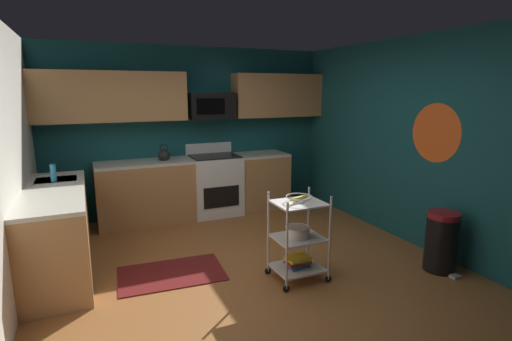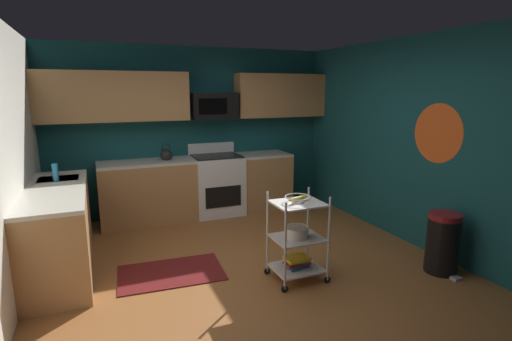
{
  "view_description": "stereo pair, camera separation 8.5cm",
  "coord_description": "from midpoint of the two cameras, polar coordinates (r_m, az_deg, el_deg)",
  "views": [
    {
      "loc": [
        -1.55,
        -3.64,
        1.94
      ],
      "look_at": [
        0.19,
        0.29,
        1.05
      ],
      "focal_mm": 27.31,
      "sensor_mm": 36.0,
      "label": 1
    },
    {
      "loc": [
        -1.47,
        -3.68,
        1.94
      ],
      "look_at": [
        0.19,
        0.29,
        1.05
      ],
      "focal_mm": 27.31,
      "sensor_mm": 36.0,
      "label": 2
    }
  ],
  "objects": [
    {
      "name": "floor",
      "position": [
        4.42,
        -1.29,
        -14.64
      ],
      "size": [
        4.4,
        4.8,
        0.04
      ],
      "primitive_type": "cube",
      "color": "#995B2D",
      "rests_on": "ground"
    },
    {
      "name": "wall_back",
      "position": [
        6.31,
        -9.89,
        5.71
      ],
      "size": [
        4.52,
        0.06,
        2.6
      ],
      "primitive_type": "cube",
      "color": "#14474C",
      "rests_on": "ground"
    },
    {
      "name": "wall_right",
      "position": [
        5.27,
        21.67,
        3.89
      ],
      "size": [
        0.06,
        4.8,
        2.6
      ],
      "primitive_type": "cube",
      "color": "#14474C",
      "rests_on": "ground"
    },
    {
      "name": "wall_flower_decal",
      "position": [
        5.0,
        24.38,
        5.02
      ],
      "size": [
        0.0,
        0.69,
        0.69
      ],
      "primitive_type": "cylinder",
      "rotation": [
        0.0,
        1.57,
        0.0
      ],
      "color": "#E5591E"
    },
    {
      "name": "counter_run",
      "position": [
        5.52,
        -15.14,
        -4.25
      ],
      "size": [
        3.68,
        2.52,
        0.92
      ],
      "color": "#B27F4C",
      "rests_on": "ground"
    },
    {
      "name": "oven_range",
      "position": [
        6.21,
        -6.45,
        -1.99
      ],
      "size": [
        0.76,
        0.65,
        1.1
      ],
      "color": "white",
      "rests_on": "ground"
    },
    {
      "name": "upper_cabinets",
      "position": [
        6.07,
        -10.19,
        10.67
      ],
      "size": [
        4.4,
        0.33,
        0.7
      ],
      "color": "#B27F4C"
    },
    {
      "name": "microwave",
      "position": [
        6.14,
        -7.02,
        9.37
      ],
      "size": [
        0.7,
        0.39,
        0.4
      ],
      "color": "black"
    },
    {
      "name": "rolling_cart",
      "position": [
        4.08,
        5.6,
        -9.73
      ],
      "size": [
        0.56,
        0.44,
        0.91
      ],
      "color": "silver",
      "rests_on": "ground"
    },
    {
      "name": "fruit_bowl",
      "position": [
        3.95,
        5.72,
        -4.01
      ],
      "size": [
        0.27,
        0.27,
        0.07
      ],
      "color": "silver",
      "rests_on": "rolling_cart"
    },
    {
      "name": "mixing_bowl_large",
      "position": [
        4.06,
        5.5,
        -8.89
      ],
      "size": [
        0.25,
        0.25,
        0.11
      ],
      "color": "silver",
      "rests_on": "rolling_cart"
    },
    {
      "name": "book_stack",
      "position": [
        4.19,
        5.52,
        -13.11
      ],
      "size": [
        0.27,
        0.2,
        0.11
      ],
      "color": "#1E4C8C",
      "rests_on": "rolling_cart"
    },
    {
      "name": "kettle",
      "position": [
        5.93,
        -13.69,
        2.2
      ],
      "size": [
        0.21,
        0.18,
        0.26
      ],
      "color": "black",
      "rests_on": "counter_run"
    },
    {
      "name": "dish_soap_bottle",
      "position": [
        5.0,
        -28.0,
        -0.31
      ],
      "size": [
        0.06,
        0.06,
        0.2
      ],
      "primitive_type": "cylinder",
      "color": "#2D8CBF",
      "rests_on": "counter_run"
    },
    {
      "name": "trash_can",
      "position": [
        4.72,
        25.06,
        -9.43
      ],
      "size": [
        0.34,
        0.42,
        0.66
      ],
      "color": "black",
      "rests_on": "ground"
    },
    {
      "name": "floor_rug",
      "position": [
        4.43,
        -12.83,
        -14.5
      ],
      "size": [
        1.14,
        0.77,
        0.01
      ],
      "primitive_type": "cube",
      "rotation": [
        0.0,
        0.0,
        -0.07
      ],
      "color": "maroon",
      "rests_on": "ground"
    }
  ]
}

